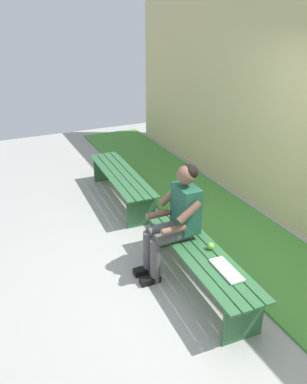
{
  "coord_description": "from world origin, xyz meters",
  "views": [
    {
      "loc": [
        -2.91,
        1.87,
        2.72
      ],
      "look_at": [
        0.79,
        0.15,
        0.79
      ],
      "focal_mm": 37.38,
      "sensor_mm": 36.0,
      "label": 1
    }
  ],
  "objects": [
    {
      "name": "bench_near",
      "position": [
        0.0,
        0.0,
        0.34
      ],
      "size": [
        1.89,
        0.53,
        0.44
      ],
      "rotation": [
        0.0,
        0.0,
        -0.04
      ],
      "color": "#2D6038",
      "rests_on": "ground"
    },
    {
      "name": "ground_plane",
      "position": [
        1.13,
        1.0,
        -0.02
      ],
      "size": [
        10.0,
        7.0,
        0.04
      ],
      "primitive_type": "cube",
      "color": "#9E9E99"
    },
    {
      "name": "bench_far",
      "position": [
        2.26,
        0.0,
        0.34
      ],
      "size": [
        1.93,
        0.53,
        0.44
      ],
      "rotation": [
        0.0,
        0.0,
        -0.04
      ],
      "color": "#2D6038",
      "rests_on": "ground"
    },
    {
      "name": "book_open",
      "position": [
        -0.41,
        -0.05,
        0.45
      ],
      "size": [
        0.42,
        0.18,
        0.02
      ],
      "rotation": [
        0.0,
        0.0,
        -0.04
      ],
      "color": "white",
      "rests_on": "bench_near"
    },
    {
      "name": "person_seated",
      "position": [
        0.34,
        0.1,
        0.68
      ],
      "size": [
        0.5,
        0.69,
        1.25
      ],
      "color": "#1E513D",
      "rests_on": "ground"
    },
    {
      "name": "apple",
      "position": [
        -0.03,
        -0.11,
        0.48
      ],
      "size": [
        0.08,
        0.08,
        0.08
      ],
      "primitive_type": "sphere",
      "color": "#72B738",
      "rests_on": "bench_near"
    },
    {
      "name": "grass_strip",
      "position": [
        1.13,
        -1.0,
        0.01
      ],
      "size": [
        9.0,
        1.25,
        0.03
      ],
      "primitive_type": "cube",
      "color": "#478C38",
      "rests_on": "ground"
    }
  ]
}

